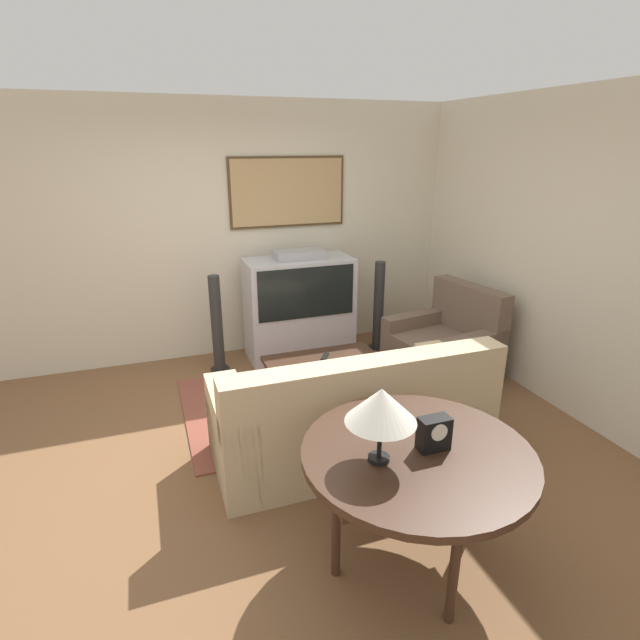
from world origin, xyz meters
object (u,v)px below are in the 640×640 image
table_lamp (381,406)px  mantel_clock (434,433)px  armchair (445,347)px  coffee_table (322,363)px  speaker_tower_right (379,308)px  speaker_tower_left (217,327)px  console_table (417,461)px  couch (353,417)px  tv (299,307)px

table_lamp → mantel_clock: size_ratio=2.23×
armchair → coffee_table: size_ratio=1.00×
coffee_table → speaker_tower_right: speaker_tower_right is taller
mantel_clock → armchair: bearing=54.9°
speaker_tower_left → coffee_table: bearing=-47.2°
armchair → speaker_tower_right: (-0.33, 0.87, 0.19)m
armchair → speaker_tower_left: 2.33m
console_table → armchair: bearing=53.3°
couch → armchair: size_ratio=1.94×
table_lamp → speaker_tower_left: size_ratio=0.40×
tv → speaker_tower_left: 0.92m
coffee_table → mantel_clock: mantel_clock is taller
coffee_table → table_lamp: 2.21m
mantel_clock → couch: bearing=89.4°
armchair → console_table: size_ratio=0.85×
couch → coffee_table: size_ratio=1.93×
couch → console_table: couch is taller
couch → armchair: armchair is taller
tv → armchair: 1.60m
table_lamp → mantel_clock: (0.31, -0.00, -0.22)m
tv → couch: tv is taller
armchair → table_lamp: table_lamp is taller
couch → coffee_table: couch is taller
tv → console_table: (-0.29, -3.03, 0.11)m
tv → coffee_table: size_ratio=1.14×
mantel_clock → tv: bearing=86.0°
speaker_tower_right → tv: bearing=173.9°
console_table → couch: bearing=84.9°
coffee_table → speaker_tower_right: size_ratio=1.03×
tv → speaker_tower_right: tv is taller
couch → console_table: 1.13m
coffee_table → mantel_clock: 2.11m
speaker_tower_right → armchair: bearing=-69.0°
table_lamp → speaker_tower_right: table_lamp is taller
couch → console_table: bearing=84.9°
armchair → speaker_tower_right: 0.95m
mantel_clock → speaker_tower_right: 3.17m
console_table → speaker_tower_left: bearing=101.9°
coffee_table → table_lamp: (-0.44, -2.05, 0.71)m
armchair → speaker_tower_right: speaker_tower_right is taller
coffee_table → table_lamp: table_lamp is taller
table_lamp → speaker_tower_left: bearing=97.5°
mantel_clock → coffee_table: bearing=86.6°
tv → speaker_tower_right: size_ratio=1.17×
table_lamp → couch: bearing=73.1°
couch → speaker_tower_right: speaker_tower_right is taller
couch → coffee_table: (0.11, 0.97, 0.01)m
speaker_tower_right → mantel_clock: bearing=-110.9°
coffee_table → speaker_tower_right: (1.00, 0.89, 0.15)m
tv → table_lamp: size_ratio=2.95×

